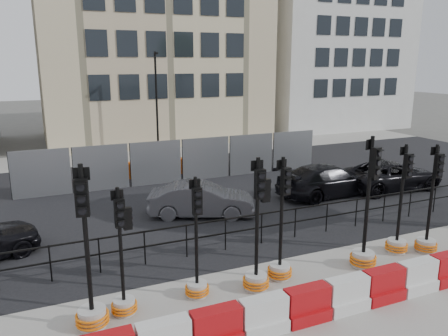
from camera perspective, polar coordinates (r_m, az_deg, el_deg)
name	(u,v)px	position (r m, az deg, el deg)	size (l,w,h in m)	color
ground	(281,260)	(12.68, 7.50, -11.81)	(120.00, 120.00, 0.00)	#51514C
sidewalk_near	(351,314)	(10.55, 16.28, -17.88)	(40.00, 6.00, 0.02)	gray
road	(197,193)	(18.61, -3.59, -3.26)	(40.00, 14.00, 0.03)	black
sidewalk_far	(146,153)	(27.01, -10.12, 1.89)	(40.00, 4.00, 0.02)	gray
building_cream	(149,10)	(32.94, -9.82, 19.72)	(15.00, 10.06, 18.00)	beige
building_white	(325,30)	(39.29, 13.05, 17.11)	(12.00, 9.06, 16.00)	silver
kerb_railing	(262,223)	(13.37, 4.94, -7.17)	(18.00, 0.04, 1.00)	black
heras_fencing	(167,165)	(20.79, -7.44, 0.45)	(14.33, 1.72, 2.00)	gray
lamp_post_far	(157,101)	(25.68, -8.78, 8.60)	(0.12, 0.56, 6.00)	black
barrier_row	(346,296)	(10.50, 15.70, -15.75)	(15.70, 0.50, 0.80)	#B30F0E
traffic_signal_a	(91,296)	(9.79, -17.03, -15.71)	(0.70, 0.70, 3.54)	beige
traffic_signal_b	(124,285)	(10.09, -12.98, -14.71)	(0.58, 0.58, 2.92)	beige
traffic_signal_c	(197,273)	(10.57, -3.55, -13.53)	(0.58, 0.58, 2.95)	beige
traffic_signal_d	(257,260)	(10.79, 4.33, -11.86)	(0.65, 0.65, 3.32)	beige
traffic_signal_e	(281,255)	(11.41, 7.39, -11.17)	(0.63, 0.63, 3.21)	beige
traffic_signal_f	(365,237)	(12.44, 17.98, -8.59)	(0.71, 0.71, 3.61)	beige
traffic_signal_g	(398,231)	(13.72, 21.79, -7.67)	(0.64, 0.64, 3.23)	beige
traffic_signal_h	(428,231)	(14.10, 25.07, -7.43)	(0.63, 0.63, 3.22)	beige
car_b	(201,200)	(15.73, -2.97, -4.15)	(3.98, 2.67, 1.24)	#434347
car_c	(328,180)	(18.60, 13.45, -1.56)	(4.67, 2.15, 1.32)	black
car_d	(392,175)	(20.36, 21.05, -0.89)	(4.59, 2.23, 1.26)	black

